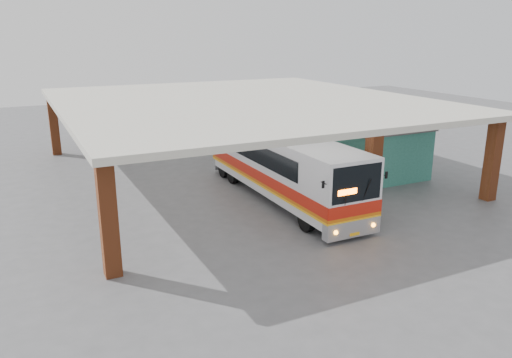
{
  "coord_description": "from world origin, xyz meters",
  "views": [
    {
      "loc": [
        -12.09,
        -21.1,
        8.51
      ],
      "look_at": [
        -1.72,
        0.0,
        1.59
      ],
      "focal_mm": 35.0,
      "sensor_mm": 36.0,
      "label": 1
    }
  ],
  "objects": [
    {
      "name": "shop_building",
      "position": [
        7.49,
        4.0,
        1.56
      ],
      "size": [
        5.2,
        8.2,
        3.11
      ],
      "color": "#296757",
      "rests_on": "ground"
    },
    {
      "name": "red_chair",
      "position": [
        4.6,
        5.21,
        0.35
      ],
      "size": [
        0.45,
        0.45,
        0.75
      ],
      "rotation": [
        0.0,
        0.0,
        0.16
      ],
      "color": "red",
      "rests_on": "ground"
    },
    {
      "name": "pedestrian",
      "position": [
        0.59,
        -3.57,
        0.81
      ],
      "size": [
        0.71,
        0.65,
        1.62
      ],
      "primitive_type": "imported",
      "rotation": [
        0.0,
        0.0,
        3.73
      ],
      "color": "red",
      "rests_on": "ground"
    },
    {
      "name": "coach_bus",
      "position": [
        0.23,
        0.93,
        1.87
      ],
      "size": [
        2.78,
        12.98,
        3.77
      ],
      "rotation": [
        0.0,
        0.0,
        -0.0
      ],
      "color": "silver",
      "rests_on": "ground"
    },
    {
      "name": "motorcycle",
      "position": [
        4.66,
        1.78,
        0.49
      ],
      "size": [
        1.88,
        0.69,
        0.98
      ],
      "primitive_type": "imported",
      "rotation": [
        0.0,
        0.0,
        1.59
      ],
      "color": "black",
      "rests_on": "ground"
    },
    {
      "name": "canopy_roof",
      "position": [
        0.5,
        6.5,
        4.5
      ],
      "size": [
        21.0,
        23.0,
        0.3
      ],
      "primitive_type": "cube",
      "color": "beige",
      "rests_on": "brick_columns"
    },
    {
      "name": "ground",
      "position": [
        0.0,
        0.0,
        0.0
      ],
      "size": [
        90.0,
        90.0,
        0.0
      ],
      "primitive_type": "plane",
      "color": "#515154",
      "rests_on": "ground"
    },
    {
      "name": "brick_columns",
      "position": [
        1.43,
        5.0,
        2.17
      ],
      "size": [
        20.1,
        21.6,
        4.35
      ],
      "color": "brown",
      "rests_on": "ground"
    }
  ]
}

